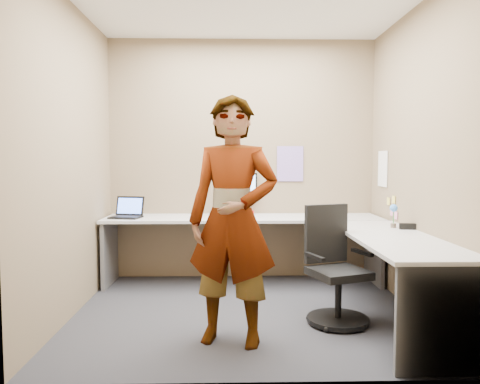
{
  "coord_description": "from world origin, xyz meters",
  "views": [
    {
      "loc": [
        -0.16,
        -4.04,
        1.35
      ],
      "look_at": [
        -0.05,
        0.25,
        1.05
      ],
      "focal_mm": 35.0,
      "sensor_mm": 36.0,
      "label": 1
    }
  ],
  "objects_px": {
    "monitor": "(239,188)",
    "office_chair": "(335,276)",
    "desk": "(290,239)",
    "person": "(233,220)"
  },
  "relations": [
    {
      "from": "desk",
      "to": "person",
      "type": "bearing_deg",
      "value": -118.11
    },
    {
      "from": "monitor",
      "to": "person",
      "type": "relative_size",
      "value": 0.23
    },
    {
      "from": "desk",
      "to": "monitor",
      "type": "height_order",
      "value": "monitor"
    },
    {
      "from": "desk",
      "to": "office_chair",
      "type": "distance_m",
      "value": 0.73
    },
    {
      "from": "desk",
      "to": "office_chair",
      "type": "xyz_separation_m",
      "value": [
        0.29,
        -0.64,
        -0.2
      ]
    },
    {
      "from": "monitor",
      "to": "desk",
      "type": "bearing_deg",
      "value": -81.36
    },
    {
      "from": "monitor",
      "to": "office_chair",
      "type": "relative_size",
      "value": 0.44
    },
    {
      "from": "monitor",
      "to": "office_chair",
      "type": "bearing_deg",
      "value": -84.8
    },
    {
      "from": "person",
      "to": "desk",
      "type": "bearing_deg",
      "value": 76.36
    },
    {
      "from": "desk",
      "to": "monitor",
      "type": "distance_m",
      "value": 1.0
    }
  ]
}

